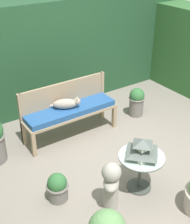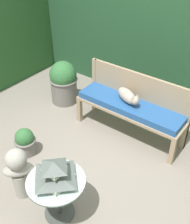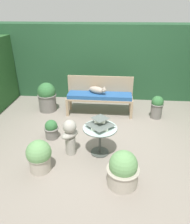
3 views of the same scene
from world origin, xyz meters
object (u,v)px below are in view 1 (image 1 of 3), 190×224
Objects in this scene: cat at (66,104)px; potted_plant_table_near at (57,187)px; garden_bench at (70,112)px; potted_plant_hedge_corner at (137,101)px; garden_bust at (111,183)px; patio_table at (141,163)px; pagoda_birdhouse at (142,149)px.

cat reaches higher than potted_plant_table_near.
garden_bench is at bearing 5.79° from cat.
potted_plant_table_near is (-2.17, -1.06, -0.09)m from potted_plant_hedge_corner.
garden_bust is 1.72× the size of potted_plant_table_near.
garden_bust reaches higher than patio_table.
potted_plant_table_near is (-0.46, 0.47, -0.19)m from garden_bust.
patio_table is 1.56× the size of pagoda_birdhouse.
cat is 1.15× the size of potted_plant_table_near.
garden_bench is 0.18m from cat.
potted_plant_hedge_corner reaches higher than potted_plant_table_near.
potted_plant_hedge_corner is at bearing 26.05° from potted_plant_table_near.
patio_table is at bearing -85.80° from garden_bench.
garden_bench is 4.11× the size of pagoda_birdhouse.
patio_table is at bearing 0.00° from pagoda_birdhouse.
cat is at bearing 159.61° from garden_bench.
cat reaches higher than patio_table.
garden_bust is at bearing -103.59° from garden_bench.
pagoda_birdhouse is at bearing -43.21° from garden_bust.
garden_bust is at bearing -173.69° from patio_table.
garden_bust is 0.69m from potted_plant_table_near.
garden_bust is (-0.50, -0.06, -0.25)m from pagoda_birdhouse.
potted_plant_hedge_corner reaches higher than patio_table.
pagoda_birdhouse is 0.98× the size of potted_plant_table_near.
garden_bust is at bearing -45.26° from potted_plant_table_near.
garden_bench is 1.65m from garden_bust.
cat reaches higher than potted_plant_hedge_corner.
pagoda_birdhouse is (-0.00, 0.00, 0.22)m from patio_table.
patio_table is 1.90m from potted_plant_hedge_corner.
garden_bench reaches higher than potted_plant_table_near.
pagoda_birdhouse is at bearing -85.80° from garden_bench.
pagoda_birdhouse is at bearing -23.14° from potted_plant_table_near.
pagoda_birdhouse reaches higher than garden_bench.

